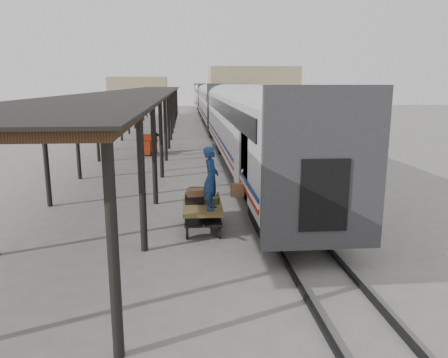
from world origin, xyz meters
TOP-DOWN VIEW (x-y plane):
  - ground at (0.00, 0.00)m, footprint 160.00×160.00m
  - train at (3.19, 33.79)m, footprint 3.45×76.01m
  - canopy at (-3.40, 24.00)m, footprint 4.90×64.30m
  - rails at (3.20, 34.00)m, footprint 1.54×150.00m
  - building_far at (14.00, 78.00)m, footprint 18.00×10.00m
  - building_left at (-10.00, 82.00)m, footprint 12.00×8.00m
  - baggage_cart at (0.39, -0.23)m, footprint 1.28×2.42m
  - suitcase_stack at (0.30, 0.08)m, footprint 1.16×1.06m
  - luggage_tug at (-2.69, 15.43)m, footprint 1.22×1.63m
  - porter at (0.64, -0.88)m, footprint 0.62×0.80m
  - pedestrian at (-2.25, 16.12)m, footprint 1.08×0.55m

SIDE VIEW (x-z plane):
  - ground at x=0.00m, z-range 0.00..0.00m
  - rails at x=3.20m, z-range 0.00..0.12m
  - luggage_tug at x=-2.69m, z-range -0.05..1.24m
  - baggage_cart at x=0.39m, z-range 0.22..1.08m
  - pedestrian at x=-2.25m, z-range 0.00..1.77m
  - suitcase_stack at x=0.30m, z-range 0.81..1.26m
  - porter at x=0.64m, z-range 0.86..2.82m
  - train at x=3.19m, z-range 0.69..4.70m
  - building_left at x=-10.00m, z-range 0.00..6.00m
  - building_far at x=14.00m, z-range 0.00..8.00m
  - canopy at x=-3.40m, z-range 1.93..6.08m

